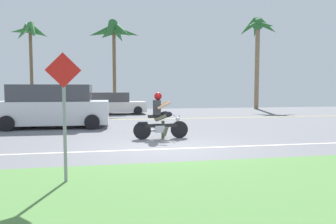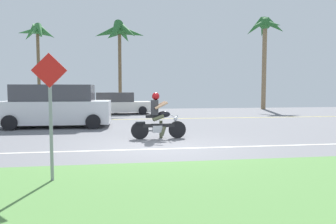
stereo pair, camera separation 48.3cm
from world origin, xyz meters
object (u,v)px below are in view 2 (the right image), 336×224
Objects in this scene: parked_car_0 at (32,105)px; palm_tree_0 at (120,35)px; palm_tree_2 at (38,36)px; suv_nearby at (56,106)px; parked_car_1 at (118,104)px; motorcyclist at (158,119)px; street_sign at (50,105)px; palm_tree_1 at (265,33)px.

parked_car_0 is 7.97m from palm_tree_0.
palm_tree_0 is 1.04× the size of palm_tree_2.
suv_nearby is 7.55m from parked_car_1.
palm_tree_2 reaches higher than suv_nearby.
motorcyclist is 0.44× the size of parked_car_1.
palm_tree_2 is at bearing 104.14° from street_sign.
parked_car_1 is 7.98m from palm_tree_2.
suv_nearby is 11.17m from palm_tree_2.
suv_nearby is (-4.20, 4.08, 0.25)m from motorcyclist.
palm_tree_1 is (12.01, 1.36, 0.67)m from palm_tree_0.
motorcyclist is 11.23m from parked_car_1.
suv_nearby is 7.48m from parked_car_0.
street_sign reaches higher than motorcyclist.
motorcyclist reaches higher than parked_car_1.
suv_nearby is 10.70m from palm_tree_0.
parked_car_0 is 0.57× the size of palm_tree_2.
motorcyclist is 0.25× the size of palm_tree_1.
parked_car_0 is 5.56m from parked_car_1.
parked_car_0 is 16.55m from street_sign.
palm_tree_1 reaches higher than street_sign.
parked_car_1 is (5.55, 0.14, 0.03)m from parked_car_0.
palm_tree_1 reaches higher than suv_nearby.
palm_tree_0 is at bearing 72.43° from suv_nearby.
suv_nearby is at bearing -107.57° from palm_tree_0.
suv_nearby reaches higher than parked_car_1.
palm_tree_2 is (-5.94, 0.58, -0.17)m from palm_tree_0.
palm_tree_0 is 0.86× the size of palm_tree_1.
parked_car_1 is 5.44m from palm_tree_0.
motorcyclist is at bearing -57.28° from parked_car_0.
parked_car_1 is 0.56× the size of palm_tree_1.
palm_tree_0 reaches higher than parked_car_0.
palm_tree_2 reaches higher than parked_car_1.
motorcyclist is 16.32m from palm_tree_2.
palm_tree_0 is (2.89, 9.12, 4.79)m from suv_nearby.
palm_tree_1 is 24.06m from street_sign.
motorcyclist is at bearing -84.34° from palm_tree_0.
palm_tree_0 is 2.85× the size of street_sign.
motorcyclist is 0.39× the size of suv_nearby.
suv_nearby is 0.63× the size of palm_tree_1.
palm_tree_0 is at bearing 84.61° from parked_car_1.
motorcyclist is 0.52× the size of parked_car_0.
suv_nearby is 1.14× the size of parked_car_1.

